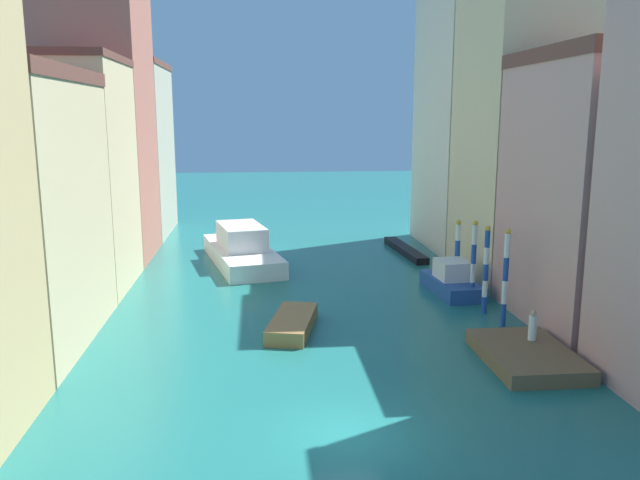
# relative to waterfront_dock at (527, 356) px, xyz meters

# --- Properties ---
(ground_plane) EXTENTS (154.00, 154.00, 0.00)m
(ground_plane) POSITION_rel_waterfront_dock_xyz_m (-8.70, 19.01, -0.32)
(ground_plane) COLOR #1E6B66
(building_left_1) EXTENTS (6.88, 11.40, 12.73)m
(building_left_1) POSITION_rel_waterfront_dock_xyz_m (-22.91, 4.81, 6.06)
(building_left_1) COLOR beige
(building_left_1) RESTS_ON ground
(building_left_2) EXTENTS (6.88, 8.63, 14.11)m
(building_left_2) POSITION_rel_waterfront_dock_xyz_m (-22.91, 14.73, 6.74)
(building_left_2) COLOR beige
(building_left_2) RESTS_ON ground
(building_left_3) EXTENTS (6.88, 8.98, 20.58)m
(building_left_3) POSITION_rel_waterfront_dock_xyz_m (-22.91, 23.49, 9.98)
(building_left_3) COLOR #C6705B
(building_left_3) RESTS_ON ground
(building_left_4) EXTENTS (6.88, 10.92, 15.19)m
(building_left_4) POSITION_rel_waterfront_dock_xyz_m (-22.91, 33.40, 7.28)
(building_left_4) COLOR #BCB299
(building_left_4) RESTS_ON ground
(building_right_1) EXTENTS (6.88, 9.86, 13.81)m
(building_right_1) POSITION_rel_waterfront_dock_xyz_m (5.50, 5.13, 6.60)
(building_right_1) COLOR tan
(building_right_1) RESTS_ON ground
(building_right_2) EXTENTS (6.88, 9.13, 21.91)m
(building_right_2) POSITION_rel_waterfront_dock_xyz_m (5.50, 14.65, 10.65)
(building_right_2) COLOR beige
(building_right_2) RESTS_ON ground
(building_right_3) EXTENTS (6.88, 11.11, 21.22)m
(building_right_3) POSITION_rel_waterfront_dock_xyz_m (5.50, 24.81, 10.30)
(building_right_3) COLOR beige
(building_right_3) RESTS_ON ground
(waterfront_dock) EXTENTS (3.65, 5.61, 0.64)m
(waterfront_dock) POSITION_rel_waterfront_dock_xyz_m (0.00, 0.00, 0.00)
(waterfront_dock) COLOR brown
(waterfront_dock) RESTS_ON ground
(person_on_dock) EXTENTS (0.36, 0.36, 1.39)m
(person_on_dock) POSITION_rel_waterfront_dock_xyz_m (0.66, 1.05, 0.96)
(person_on_dock) COLOR white
(person_on_dock) RESTS_ON waterfront_dock
(mooring_pole_0) EXTENTS (0.31, 0.31, 5.07)m
(mooring_pole_0) POSITION_rel_waterfront_dock_xyz_m (0.82, 4.80, 2.26)
(mooring_pole_0) COLOR #1E479E
(mooring_pole_0) RESTS_ON ground
(mooring_pole_1) EXTENTS (0.31, 0.31, 4.83)m
(mooring_pole_1) POSITION_rel_waterfront_dock_xyz_m (0.64, 7.07, 2.14)
(mooring_pole_1) COLOR #1E479E
(mooring_pole_1) RESTS_ON ground
(mooring_pole_2) EXTENTS (0.31, 0.31, 4.76)m
(mooring_pole_2) POSITION_rel_waterfront_dock_xyz_m (0.72, 9.29, 2.11)
(mooring_pole_2) COLOR #1E479E
(mooring_pole_2) RESTS_ON ground
(mooring_pole_3) EXTENTS (0.35, 0.35, 4.27)m
(mooring_pole_3) POSITION_rel_waterfront_dock_xyz_m (0.79, 12.45, 1.87)
(mooring_pole_3) COLOR #1E479E
(mooring_pole_3) RESTS_ON ground
(vaporetto_white) EXTENTS (6.32, 12.26, 2.83)m
(vaporetto_white) POSITION_rel_waterfront_dock_xyz_m (-12.75, 20.30, 0.72)
(vaporetto_white) COLOR white
(vaporetto_white) RESTS_ON ground
(gondola_black) EXTENTS (1.65, 8.50, 0.51)m
(gondola_black) POSITION_rel_waterfront_dock_xyz_m (-0.11, 22.54, -0.07)
(gondola_black) COLOR black
(gondola_black) RESTS_ON ground
(motorboat_0) EXTENTS (2.98, 5.38, 0.73)m
(motorboat_0) POSITION_rel_waterfront_dock_xyz_m (-9.92, 5.24, 0.04)
(motorboat_0) COLOR olive
(motorboat_0) RESTS_ON ground
(motorboat_1) EXTENTS (2.70, 5.39, 2.02)m
(motorboat_1) POSITION_rel_waterfront_dock_xyz_m (0.09, 11.13, 0.41)
(motorboat_1) COLOR #234C93
(motorboat_1) RESTS_ON ground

